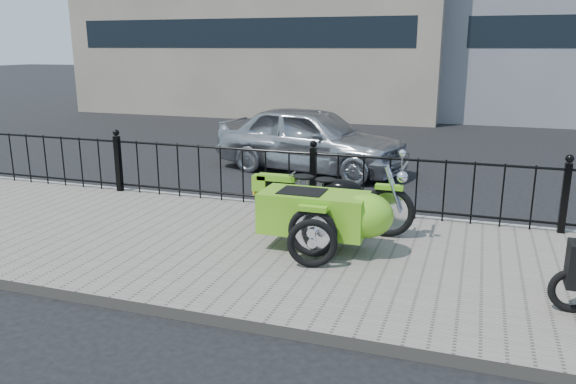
% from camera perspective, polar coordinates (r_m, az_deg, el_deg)
% --- Properties ---
extents(ground, '(120.00, 120.00, 0.00)m').
position_cam_1_polar(ground, '(7.57, -0.28, -5.22)').
color(ground, black).
rests_on(ground, ground).
extents(sidewalk, '(30.00, 3.80, 0.12)m').
position_cam_1_polar(sidewalk, '(7.11, -1.61, -6.06)').
color(sidewalk, slate).
rests_on(sidewalk, ground).
extents(curb, '(30.00, 0.10, 0.12)m').
position_cam_1_polar(curb, '(8.86, 2.78, -1.85)').
color(curb, gray).
rests_on(curb, ground).
extents(iron_fence, '(14.11, 0.11, 1.08)m').
position_cam_1_polar(iron_fence, '(8.59, 2.56, 1.27)').
color(iron_fence, black).
rests_on(iron_fence, sidewalk).
extents(motorcycle_sidecar, '(2.28, 1.48, 0.98)m').
position_cam_1_polar(motorcycle_sidecar, '(6.98, 4.36, -1.85)').
color(motorcycle_sidecar, black).
rests_on(motorcycle_sidecar, sidewalk).
extents(spare_tire, '(0.58, 0.22, 0.58)m').
position_cam_1_polar(spare_tire, '(6.36, 2.47, -5.23)').
color(spare_tire, black).
rests_on(spare_tire, sidewalk).
extents(sedan_car, '(4.29, 2.37, 1.38)m').
position_cam_1_polar(sedan_car, '(11.75, 2.36, 5.41)').
color(sedan_car, '#AAACB1').
rests_on(sedan_car, ground).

